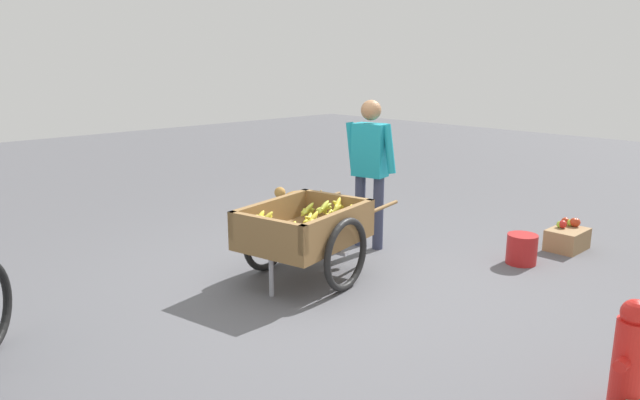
% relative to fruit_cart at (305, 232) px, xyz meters
% --- Properties ---
extents(ground_plane, '(24.00, 24.00, 0.00)m').
position_rel_fruit_cart_xyz_m(ground_plane, '(-0.10, 0.21, -0.44)').
color(ground_plane, '#56565B').
extents(fruit_cart, '(1.77, 1.09, 0.72)m').
position_rel_fruit_cart_xyz_m(fruit_cart, '(0.00, 0.00, 0.00)').
color(fruit_cart, olive).
rests_on(fruit_cart, ground).
extents(vendor_person, '(0.26, 0.59, 1.55)m').
position_rel_fruit_cart_xyz_m(vendor_person, '(-1.12, -0.24, 0.48)').
color(vendor_person, '#333851').
rests_on(vendor_person, ground).
extents(dog, '(0.48, 0.53, 0.40)m').
position_rel_fruit_cart_xyz_m(dog, '(-1.34, -1.60, -0.17)').
color(dog, '#AD7A38').
rests_on(dog, ground).
extents(fire_hydrant, '(0.25, 0.25, 0.67)m').
position_rel_fruit_cart_xyz_m(fire_hydrant, '(0.08, 2.75, -0.11)').
color(fire_hydrant, red).
rests_on(fire_hydrant, ground).
extents(plastic_bucket, '(0.29, 0.29, 0.29)m').
position_rel_fruit_cart_xyz_m(plastic_bucket, '(-1.80, 1.15, -0.29)').
color(plastic_bucket, '#B21E1E').
rests_on(plastic_bucket, ground).
extents(mixed_fruit_crate, '(0.44, 0.32, 0.31)m').
position_rel_fruit_cart_xyz_m(mixed_fruit_crate, '(-2.56, 1.26, -0.31)').
color(mixed_fruit_crate, '#99754C').
rests_on(mixed_fruit_crate, ground).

